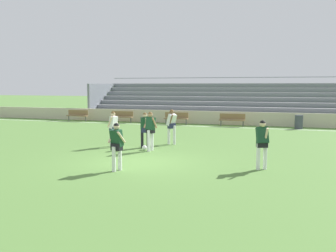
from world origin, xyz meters
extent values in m
plane|color=#517A38|center=(0.00, 0.00, 0.00)|extent=(160.00, 160.00, 0.00)
cube|color=white|center=(0.00, 12.86, 0.00)|extent=(44.00, 0.12, 0.01)
cube|color=beige|center=(0.00, 14.61, 0.49)|extent=(48.00, 0.16, 0.97)
cube|color=#B2B2B7|center=(1.69, 15.88, 0.38)|extent=(25.98, 0.36, 0.08)
cube|color=slate|center=(1.69, 15.68, 0.19)|extent=(25.98, 0.04, 0.38)
cube|color=#B2B2B7|center=(1.69, 16.58, 0.76)|extent=(25.98, 0.36, 0.08)
cube|color=slate|center=(1.69, 16.38, 0.57)|extent=(25.98, 0.04, 0.38)
cube|color=#B2B2B7|center=(1.69, 17.28, 1.14)|extent=(25.98, 0.36, 0.08)
cube|color=slate|center=(1.69, 17.08, 0.95)|extent=(25.98, 0.04, 0.38)
cube|color=#B2B2B7|center=(1.69, 17.97, 1.52)|extent=(25.98, 0.36, 0.08)
cube|color=slate|center=(1.69, 17.77, 1.33)|extent=(25.98, 0.04, 0.38)
cube|color=#B2B2B7|center=(1.69, 18.67, 1.90)|extent=(25.98, 0.36, 0.08)
cube|color=slate|center=(1.69, 18.47, 1.71)|extent=(25.98, 0.04, 0.38)
cube|color=#B2B2B7|center=(1.69, 19.37, 2.28)|extent=(25.98, 0.36, 0.08)
cube|color=slate|center=(1.69, 19.17, 2.09)|extent=(25.98, 0.04, 0.38)
cube|color=#B2B2B7|center=(1.69, 20.06, 2.65)|extent=(25.98, 0.36, 0.08)
cube|color=slate|center=(1.69, 19.86, 2.46)|extent=(25.98, 0.04, 0.38)
cube|color=#B2B2B7|center=(1.69, 20.76, 3.03)|extent=(25.98, 0.36, 0.08)
cube|color=slate|center=(1.69, 20.56, 2.84)|extent=(25.98, 0.04, 0.38)
cube|color=slate|center=(-11.20, 18.32, 1.52)|extent=(0.20, 5.23, 3.03)
cylinder|color=slate|center=(1.69, 21.01, 3.58)|extent=(25.98, 0.06, 0.06)
cube|color=olive|center=(-2.64, 13.46, 0.45)|extent=(1.80, 0.40, 0.06)
cube|color=olive|center=(-2.64, 13.64, 0.70)|extent=(1.80, 0.05, 0.40)
cylinder|color=#47474C|center=(-3.42, 13.46, 0.23)|extent=(0.07, 0.07, 0.45)
cylinder|color=#47474C|center=(-1.86, 13.46, 0.23)|extent=(0.07, 0.07, 0.45)
cube|color=olive|center=(1.47, 13.46, 0.45)|extent=(1.80, 0.40, 0.06)
cube|color=olive|center=(1.47, 13.64, 0.70)|extent=(1.80, 0.05, 0.40)
cylinder|color=#47474C|center=(0.69, 13.46, 0.23)|extent=(0.07, 0.07, 0.45)
cylinder|color=#47474C|center=(2.25, 13.46, 0.23)|extent=(0.07, 0.07, 0.45)
cube|color=olive|center=(-10.97, 13.46, 0.45)|extent=(1.80, 0.40, 0.06)
cube|color=olive|center=(-10.97, 13.64, 0.70)|extent=(1.80, 0.05, 0.40)
cylinder|color=#47474C|center=(-11.75, 13.46, 0.23)|extent=(0.07, 0.07, 0.45)
cylinder|color=#47474C|center=(-10.19, 13.46, 0.23)|extent=(0.07, 0.07, 0.45)
cube|color=olive|center=(-7.04, 13.46, 0.45)|extent=(1.80, 0.40, 0.06)
cube|color=olive|center=(-7.04, 13.64, 0.70)|extent=(1.80, 0.05, 0.40)
cylinder|color=#47474C|center=(-7.82, 13.46, 0.23)|extent=(0.07, 0.07, 0.45)
cylinder|color=#47474C|center=(-6.26, 13.46, 0.23)|extent=(0.07, 0.07, 0.45)
cylinder|color=#3D424C|center=(5.91, 13.47, 0.46)|extent=(0.53, 0.53, 0.92)
cylinder|color=black|center=(-0.89, 3.23, 0.42)|extent=(0.13, 0.13, 0.85)
cylinder|color=black|center=(-1.13, 3.12, 0.42)|extent=(0.13, 0.13, 0.85)
cube|color=#232847|center=(-1.01, 3.17, 0.83)|extent=(0.42, 0.38, 0.24)
cube|color=#194228|center=(-1.01, 3.17, 1.13)|extent=(0.47, 0.44, 0.58)
cylinder|color=beige|center=(-0.90, 3.01, 1.16)|extent=(0.24, 0.32, 0.49)
cylinder|color=beige|center=(-1.12, 3.34, 1.16)|extent=(0.24, 0.32, 0.49)
sphere|color=beige|center=(-1.01, 3.17, 1.51)|extent=(0.21, 0.21, 0.21)
sphere|color=brown|center=(-1.01, 3.17, 1.53)|extent=(0.20, 0.20, 0.20)
cylinder|color=white|center=(-0.47, 2.24, 0.47)|extent=(0.13, 0.13, 0.94)
cylinder|color=white|center=(-0.43, 2.57, 0.47)|extent=(0.13, 0.13, 0.94)
cube|color=black|center=(-0.45, 2.41, 0.92)|extent=(0.42, 0.34, 0.24)
cube|color=#194228|center=(-0.45, 2.41, 1.22)|extent=(0.47, 0.44, 0.59)
cylinder|color=#A87A5B|center=(-0.66, 2.44, 1.25)|extent=(0.19, 0.32, 0.49)
cylinder|color=#A87A5B|center=(-0.25, 2.38, 1.25)|extent=(0.19, 0.32, 0.49)
sphere|color=#A87A5B|center=(-0.45, 2.41, 1.60)|extent=(0.21, 0.21, 0.21)
sphere|color=brown|center=(-0.45, 2.41, 1.62)|extent=(0.20, 0.20, 0.20)
cylinder|color=white|center=(-2.37, 2.91, 0.44)|extent=(0.13, 0.13, 0.87)
cylinder|color=white|center=(-2.68, 3.01, 0.44)|extent=(0.13, 0.13, 0.87)
cube|color=#232847|center=(-2.53, 2.96, 0.85)|extent=(0.27, 0.39, 0.24)
cube|color=white|center=(-2.53, 2.96, 1.15)|extent=(0.36, 0.42, 0.59)
cylinder|color=beige|center=(-2.59, 2.77, 1.19)|extent=(0.29, 0.12, 0.50)
cylinder|color=beige|center=(-2.46, 3.16, 1.19)|extent=(0.29, 0.12, 0.50)
sphere|color=beige|center=(-2.53, 2.96, 1.54)|extent=(0.21, 0.21, 0.21)
sphere|color=brown|center=(-2.53, 2.96, 1.56)|extent=(0.20, 0.20, 0.20)
cylinder|color=white|center=(-0.10, -1.44, 0.42)|extent=(0.13, 0.13, 0.84)
cylinder|color=white|center=(-0.19, -1.71, 0.42)|extent=(0.13, 0.13, 0.84)
cube|color=black|center=(-0.14, -1.57, 0.82)|extent=(0.40, 0.29, 0.24)
cube|color=#194228|center=(-0.14, -1.57, 1.12)|extent=(0.44, 0.39, 0.59)
cylinder|color=beige|center=(0.05, -1.62, 1.16)|extent=(0.16, 0.42, 0.43)
cylinder|color=beige|center=(-0.34, -1.53, 1.16)|extent=(0.16, 0.42, 0.43)
sphere|color=beige|center=(-0.14, -1.57, 1.51)|extent=(0.21, 0.21, 0.21)
sphere|color=black|center=(-0.14, -1.57, 1.53)|extent=(0.20, 0.20, 0.20)
cylinder|color=white|center=(0.01, 4.49, 0.46)|extent=(0.13, 0.13, 0.93)
cylinder|color=white|center=(-0.28, 4.48, 0.46)|extent=(0.13, 0.13, 0.93)
cube|color=#232847|center=(-0.13, 4.49, 0.91)|extent=(0.38, 0.42, 0.24)
cube|color=white|center=(-0.13, 4.49, 1.21)|extent=(0.54, 0.53, 0.60)
cylinder|color=brown|center=(-0.10, 4.29, 1.25)|extent=(0.30, 0.23, 0.50)
cylinder|color=brown|center=(-0.16, 4.68, 1.25)|extent=(0.30, 0.23, 0.50)
sphere|color=brown|center=(-0.13, 4.49, 1.59)|extent=(0.21, 0.21, 0.21)
sphere|color=brown|center=(-0.13, 4.49, 1.61)|extent=(0.20, 0.20, 0.20)
cylinder|color=white|center=(4.36, 0.09, 0.45)|extent=(0.13, 0.13, 0.91)
cylinder|color=white|center=(4.58, 0.24, 0.45)|extent=(0.13, 0.13, 0.91)
cube|color=black|center=(4.47, 0.17, 0.89)|extent=(0.41, 0.33, 0.24)
cube|color=#194228|center=(4.47, 0.17, 1.19)|extent=(0.49, 0.50, 0.60)
cylinder|color=beige|center=(4.33, 0.30, 1.22)|extent=(0.18, 0.31, 0.50)
cylinder|color=beige|center=(4.61, 0.03, 1.22)|extent=(0.18, 0.31, 0.50)
sphere|color=beige|center=(4.47, 0.17, 1.57)|extent=(0.21, 0.21, 0.21)
sphere|color=black|center=(4.47, 0.17, 1.59)|extent=(0.20, 0.20, 0.20)
sphere|color=white|center=(-0.78, 2.53, 0.11)|extent=(0.22, 0.22, 0.22)
camera|label=1|loc=(5.35, -12.82, 2.86)|focal=40.06mm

